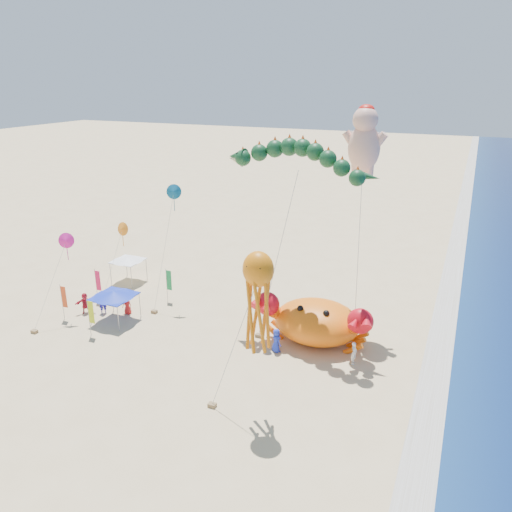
{
  "coord_description": "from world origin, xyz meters",
  "views": [
    {
      "loc": [
        12.46,
        -31.23,
        19.6
      ],
      "look_at": [
        -2.0,
        2.0,
        6.5
      ],
      "focal_mm": 35.0,
      "sensor_mm": 36.0,
      "label": 1
    }
  ],
  "objects": [
    {
      "name": "foam_strip",
      "position": [
        12.0,
        0.0,
        0.01
      ],
      "size": [
        320.0,
        320.0,
        0.0
      ],
      "primitive_type": "plane",
      "color": "silver",
      "rests_on": "ground"
    },
    {
      "name": "feather_flags",
      "position": [
        -15.08,
        -0.29,
        2.01
      ],
      "size": [
        6.67,
        8.05,
        3.2
      ],
      "color": "gray",
      "rests_on": "ground"
    },
    {
      "name": "octopus_kite",
      "position": [
        2.24,
        -7.47,
        7.94
      ],
      "size": [
        3.96,
        1.76,
        10.51
      ],
      "color": "orange",
      "rests_on": "ground"
    },
    {
      "name": "cherub_kite",
      "position": [
        4.7,
        7.05,
        15.13
      ],
      "size": [
        2.44,
        2.35,
        17.67
      ],
      "color": "#FFB69B",
      "rests_on": "ground"
    },
    {
      "name": "canopy_blue",
      "position": [
        -13.64,
        -1.07,
        2.44
      ],
      "size": [
        3.47,
        3.47,
        2.71
      ],
      "color": "gray",
      "rests_on": "ground"
    },
    {
      "name": "small_kites",
      "position": [
        -15.1,
        2.33,
        6.91
      ],
      "size": [
        8.2,
        10.12,
        10.94
      ],
      "color": "orange",
      "rests_on": "ground"
    },
    {
      "name": "dragon_kite",
      "position": [
        0.63,
        3.33,
        13.65
      ],
      "size": [
        11.59,
        3.98,
        14.92
      ],
      "color": "#0F381B",
      "rests_on": "ground"
    },
    {
      "name": "beachgoers",
      "position": [
        -10.0,
        -0.37,
        0.91
      ],
      "size": [
        24.51,
        2.36,
        1.87
      ],
      "color": "white",
      "rests_on": "ground"
    },
    {
      "name": "ground",
      "position": [
        0.0,
        0.0,
        0.0
      ],
      "size": [
        320.0,
        320.0,
        0.0
      ],
      "primitive_type": "plane",
      "color": "#D1B784",
      "rests_on": "ground"
    },
    {
      "name": "canopy_white",
      "position": [
        -17.9,
        6.42,
        2.44
      ],
      "size": [
        3.03,
        3.03,
        2.71
      ],
      "color": "gray",
      "rests_on": "ground"
    },
    {
      "name": "crab_inflatable",
      "position": [
        2.95,
        2.37,
        1.76
      ],
      "size": [
        9.12,
        5.58,
        4.0
      ],
      "color": "orange",
      "rests_on": "ground"
    }
  ]
}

